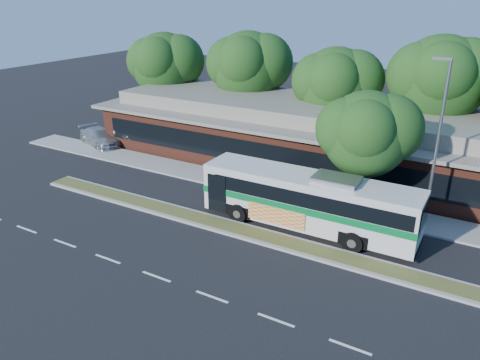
{
  "coord_description": "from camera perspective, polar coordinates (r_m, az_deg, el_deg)",
  "views": [
    {
      "loc": [
        12.24,
        -18.63,
        12.07
      ],
      "look_at": [
        -0.07,
        2.69,
        2.0
      ],
      "focal_mm": 35.0,
      "sensor_mm": 36.0,
      "label": 1
    }
  ],
  "objects": [
    {
      "name": "median_strip",
      "position": [
        25.76,
        -2.2,
        -5.52
      ],
      "size": [
        26.0,
        1.1,
        0.15
      ],
      "primitive_type": "cube",
      "color": "#545C27",
      "rests_on": "ground"
    },
    {
      "name": "plaza_building",
      "position": [
        35.33,
        8.52,
        5.66
      ],
      "size": [
        33.2,
        11.2,
        4.45
      ],
      "color": "brown",
      "rests_on": "ground"
    },
    {
      "name": "sedan",
      "position": [
        40.65,
        -16.73,
        5.04
      ],
      "size": [
        5.14,
        3.43,
        1.38
      ],
      "primitive_type": "imported",
      "rotation": [
        0.0,
        0.0,
        1.23
      ],
      "color": "#B3B7BB",
      "rests_on": "ground"
    },
    {
      "name": "tree_bg_c",
      "position": [
        36.05,
        12.25,
        11.41
      ],
      "size": [
        6.24,
        5.6,
        8.26
      ],
      "color": "black",
      "rests_on": "ground"
    },
    {
      "name": "tree_bg_a",
      "position": [
        43.57,
        -8.63,
        13.82
      ],
      "size": [
        6.47,
        5.8,
        8.63
      ],
      "color": "black",
      "rests_on": "ground"
    },
    {
      "name": "lamp_post",
      "position": [
        25.79,
        22.88,
        4.34
      ],
      "size": [
        0.93,
        0.18,
        9.07
      ],
      "color": "slate",
      "rests_on": "ground"
    },
    {
      "name": "transit_bus",
      "position": [
        25.06,
        8.42,
        -2.12
      ],
      "size": [
        11.74,
        2.82,
        3.29
      ],
      "rotation": [
        0.0,
        0.0,
        0.0
      ],
      "color": "beige",
      "rests_on": "ground"
    },
    {
      "name": "sidewalk",
      "position": [
        30.34,
        3.62,
        -1.12
      ],
      "size": [
        44.0,
        2.6,
        0.12
      ],
      "primitive_type": "cube",
      "color": "gray",
      "rests_on": "ground"
    },
    {
      "name": "sidewalk_tree",
      "position": [
        26.27,
        15.94,
        5.57
      ],
      "size": [
        5.28,
        4.73,
        7.17
      ],
      "color": "black",
      "rests_on": "ground"
    },
    {
      "name": "tree_bg_b",
      "position": [
        39.98,
        1.62,
        13.71
      ],
      "size": [
        6.69,
        6.0,
        9.0
      ],
      "color": "black",
      "rests_on": "ground"
    },
    {
      "name": "ground",
      "position": [
        25.35,
        -2.92,
        -6.22
      ],
      "size": [
        120.0,
        120.0,
        0.0
      ],
      "primitive_type": "plane",
      "color": "black",
      "rests_on": "ground"
    },
    {
      "name": "parking_lot",
      "position": [
        43.35,
        -15.97,
        5.22
      ],
      "size": [
        14.0,
        12.0,
        0.01
      ],
      "primitive_type": "cube",
      "color": "black",
      "rests_on": "ground"
    },
    {
      "name": "tree_bg_d",
      "position": [
        35.44,
        23.94,
        11.22
      ],
      "size": [
        6.91,
        6.2,
        9.37
      ],
      "color": "black",
      "rests_on": "ground"
    }
  ]
}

